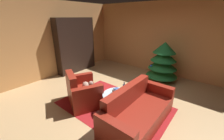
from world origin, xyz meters
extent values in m
plane|color=tan|center=(0.00, 0.00, 0.00)|extent=(7.43, 7.43, 0.00)
cube|color=tan|center=(0.00, 2.91, 1.37)|extent=(6.31, 0.06, 2.75)
cube|color=tan|center=(-3.13, 0.00, 1.37)|extent=(0.06, 5.88, 2.75)
cube|color=maroon|center=(-0.02, -0.17, 0.00)|extent=(2.71, 1.83, 0.01)
cube|color=black|center=(-2.71, 0.93, 1.08)|extent=(0.03, 1.68, 2.16)
cube|color=black|center=(-2.89, 1.75, 1.08)|extent=(0.38, 0.02, 2.16)
cube|color=black|center=(-2.89, 0.10, 1.08)|extent=(0.38, 0.03, 2.16)
cube|color=black|center=(-2.89, 0.93, 0.01)|extent=(0.35, 1.63, 0.03)
cube|color=black|center=(-2.89, 0.93, 0.37)|extent=(0.35, 1.63, 0.03)
cube|color=black|center=(-2.89, 0.93, 0.72)|extent=(0.35, 1.63, 0.02)
cube|color=black|center=(-2.89, 0.93, 1.08)|extent=(0.35, 1.63, 0.02)
cube|color=black|center=(-2.89, 0.93, 1.43)|extent=(0.35, 1.63, 0.02)
cube|color=black|center=(-2.89, 0.93, 1.79)|extent=(0.35, 1.63, 0.02)
cube|color=black|center=(-2.89, 0.93, 2.15)|extent=(0.35, 1.63, 0.03)
cube|color=black|center=(-3.03, 0.93, 1.02)|extent=(0.05, 0.91, 0.57)
cube|color=black|center=(-3.01, 0.93, 1.02)|extent=(0.03, 0.94, 0.60)
cube|color=#1E6B81|center=(-2.98, 1.71, 0.15)|extent=(0.18, 0.03, 0.25)
cube|color=red|center=(-2.93, 1.66, 0.16)|extent=(0.28, 0.04, 0.27)
cube|color=#AC9890|center=(-2.97, 1.62, 0.17)|extent=(0.19, 0.04, 0.29)
cube|color=#443319|center=(-2.98, 1.58, 0.13)|extent=(0.18, 0.04, 0.21)
cube|color=gold|center=(-2.97, 1.54, 0.14)|extent=(0.18, 0.03, 0.24)
cube|color=#134F83|center=(-2.96, 1.69, 0.50)|extent=(0.22, 0.03, 0.23)
cube|color=#462C1A|center=(-2.97, 1.65, 0.53)|extent=(0.19, 0.04, 0.30)
cube|color=#A7AD95|center=(-2.95, 1.60, 0.47)|extent=(0.23, 0.04, 0.19)
cube|color=#964D8A|center=(-2.95, 1.55, 0.50)|extent=(0.22, 0.04, 0.24)
cube|color=#934698|center=(-2.97, 1.50, 0.48)|extent=(0.18, 0.05, 0.20)
cube|color=brown|center=(-2.97, 1.46, 0.50)|extent=(0.20, 0.03, 0.24)
cube|color=gold|center=(-2.97, 1.43, 0.52)|extent=(0.18, 0.03, 0.28)
cube|color=#307141|center=(-2.93, 1.39, 0.52)|extent=(0.26, 0.04, 0.27)
cube|color=orange|center=(-2.94, 1.35, 0.51)|extent=(0.25, 0.04, 0.26)
cube|color=gold|center=(-2.93, 1.70, 1.57)|extent=(0.26, 0.05, 0.25)
cube|color=navy|center=(-2.96, 1.64, 1.54)|extent=(0.21, 0.04, 0.20)
cube|color=#1F7181|center=(-2.94, 1.60, 1.55)|extent=(0.25, 0.04, 0.20)
cube|color=red|center=(-2.98, 1.57, 1.60)|extent=(0.17, 0.03, 0.30)
cube|color=gold|center=(-2.94, 1.52, 1.57)|extent=(0.25, 0.04, 0.24)
cube|color=#2E8A4A|center=(-2.98, 1.47, 1.56)|extent=(0.18, 0.05, 0.22)
cube|color=#11677E|center=(-2.96, 1.42, 1.58)|extent=(0.21, 0.04, 0.26)
cube|color=navy|center=(-2.94, 1.38, 1.58)|extent=(0.24, 0.03, 0.28)
cube|color=gold|center=(-2.97, 1.34, 1.56)|extent=(0.19, 0.04, 0.23)
cube|color=#A4A9A0|center=(-2.96, 1.69, 1.91)|extent=(0.22, 0.04, 0.22)
cube|color=#11748A|center=(-2.96, 1.64, 1.90)|extent=(0.22, 0.04, 0.20)
cube|color=#46312E|center=(-2.94, 1.60, 1.94)|extent=(0.25, 0.03, 0.28)
cube|color=brown|center=(-2.94, 1.55, 1.95)|extent=(0.25, 0.05, 0.30)
cube|color=#ACB396|center=(-2.96, 1.50, 1.90)|extent=(0.22, 0.04, 0.20)
cube|color=#825697|center=(-2.97, 1.46, 1.92)|extent=(0.19, 0.03, 0.23)
cube|color=teal|center=(-2.98, 1.42, 1.90)|extent=(0.17, 0.05, 0.20)
cube|color=purple|center=(-2.94, 1.37, 1.92)|extent=(0.24, 0.04, 0.24)
cube|color=orange|center=(-2.95, 1.32, 1.93)|extent=(0.23, 0.04, 0.26)
cube|color=maroon|center=(-0.73, -0.54, 0.20)|extent=(0.95, 0.97, 0.39)
cube|color=maroon|center=(-0.86, -0.80, 0.64)|extent=(0.69, 0.45, 0.50)
cube|color=maroon|center=(-0.35, -0.72, 0.33)|extent=(0.46, 0.74, 0.66)
cube|color=maroon|center=(-1.11, -0.35, 0.33)|extent=(0.46, 0.74, 0.66)
ellipsoid|color=#987664|center=(-0.74, -0.45, 0.48)|extent=(0.33, 0.28, 0.18)
sphere|color=#987664|center=(-0.63, -0.36, 0.53)|extent=(0.13, 0.13, 0.13)
cube|color=maroon|center=(0.82, -0.34, 0.20)|extent=(0.81, 1.56, 0.40)
cube|color=maroon|center=(0.51, -0.34, 0.61)|extent=(0.18, 1.55, 0.42)
cube|color=maroon|center=(0.82, -1.20, 0.32)|extent=(0.80, 0.17, 0.63)
cube|color=maroon|center=(0.82, 0.52, 0.32)|extent=(0.80, 0.17, 0.63)
cylinder|color=black|center=(0.39, -0.23, 0.21)|extent=(0.04, 0.04, 0.43)
cylinder|color=black|center=(0.09, -0.06, 0.21)|extent=(0.04, 0.04, 0.43)
cylinder|color=black|center=(0.10, -0.43, 0.21)|extent=(0.04, 0.04, 0.43)
cylinder|color=silver|center=(0.18, -0.24, 0.44)|extent=(0.75, 0.75, 0.02)
cube|color=#CEC056|center=(0.15, -0.23, 0.46)|extent=(0.18, 0.16, 0.03)
cube|color=#CCCA49|center=(0.15, -0.23, 0.48)|extent=(0.19, 0.11, 0.02)
cube|color=gold|center=(0.15, -0.23, 0.50)|extent=(0.17, 0.15, 0.02)
cube|color=red|center=(0.15, -0.24, 0.52)|extent=(0.21, 0.17, 0.02)
cube|color=gray|center=(0.14, -0.23, 0.55)|extent=(0.22, 0.15, 0.03)
cube|color=#38558F|center=(0.15, -0.23, 0.57)|extent=(0.20, 0.11, 0.02)
cylinder|color=navy|center=(0.20, -0.04, 0.54)|extent=(0.07, 0.07, 0.19)
cylinder|color=navy|center=(0.20, -0.04, 0.67)|extent=(0.03, 0.03, 0.07)
cylinder|color=brown|center=(0.31, 2.22, 0.08)|extent=(0.08, 0.08, 0.17)
cone|color=#1C662E|center=(0.31, 2.22, 0.36)|extent=(1.09, 1.09, 0.38)
cone|color=#1C662E|center=(0.31, 2.22, 0.64)|extent=(0.98, 0.98, 0.38)
cone|color=#1C662E|center=(0.31, 2.22, 0.92)|extent=(0.88, 0.88, 0.38)
cone|color=#1C662E|center=(0.31, 2.22, 1.20)|extent=(0.77, 0.77, 0.38)
sphere|color=red|center=(0.31, 2.62, 0.57)|extent=(0.05, 0.05, 0.05)
sphere|color=blue|center=(0.00, 1.97, 0.54)|extent=(0.08, 0.08, 0.08)
sphere|color=blue|center=(0.07, 2.54, 0.59)|extent=(0.08, 0.08, 0.08)
sphere|color=yellow|center=(0.13, 2.63, 0.33)|extent=(0.06, 0.06, 0.06)
sphere|color=yellow|center=(0.11, 2.61, 0.37)|extent=(0.07, 0.07, 0.07)
sphere|color=red|center=(0.12, 2.52, 0.83)|extent=(0.05, 0.05, 0.05)
camera|label=1|loc=(1.91, -2.61, 2.19)|focal=22.59mm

